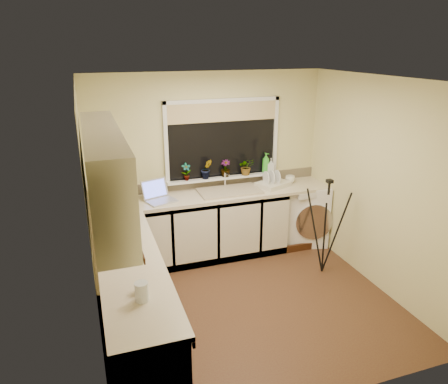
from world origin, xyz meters
TOP-DOWN VIEW (x-y plane):
  - floor at (0.00, 0.00)m, footprint 3.20×3.20m
  - ceiling at (0.00, 0.00)m, footprint 3.20×3.20m
  - wall_back at (0.00, 1.50)m, footprint 3.20×0.00m
  - wall_front at (0.00, -1.50)m, footprint 3.20×0.00m
  - wall_left at (-1.60, 0.00)m, footprint 0.00×3.00m
  - wall_right at (1.60, 0.00)m, footprint 0.00×3.00m
  - base_cabinet_back at (-0.33, 1.20)m, footprint 2.55×0.60m
  - base_cabinet_left at (-1.30, -0.30)m, footprint 0.54×2.40m
  - worktop_back at (0.00, 1.20)m, footprint 3.20×0.60m
  - worktop_left at (-1.30, -0.30)m, footprint 0.60×2.40m
  - upper_cabinet at (-1.44, -0.45)m, footprint 0.28×1.90m
  - splashback_left at (-1.59, -0.30)m, footprint 0.02×2.40m
  - splashback_back at (0.00, 1.49)m, footprint 3.20×0.02m
  - window_glass at (0.20, 1.49)m, footprint 1.50×0.02m
  - window_blind at (0.20, 1.46)m, footprint 1.50×0.02m
  - windowsill at (0.20, 1.43)m, footprint 1.60×0.14m
  - sink at (0.20, 1.20)m, footprint 0.82×0.46m
  - faucet at (0.20, 1.38)m, footprint 0.03×0.03m
  - washing_machine at (1.35, 1.21)m, footprint 0.77×0.75m
  - laptop at (-0.76, 1.19)m, footprint 0.44×0.43m
  - kettle at (-1.26, 0.34)m, footprint 0.16×0.16m
  - dish_rack at (0.85, 1.22)m, footprint 0.51×0.46m
  - tripod at (1.16, 0.32)m, footprint 0.68×0.68m
  - glass_jug at (-1.28, -0.95)m, footprint 0.11×0.11m
  - steel_jar at (-1.33, -0.12)m, footprint 0.08×0.08m
  - microwave at (-1.31, 0.61)m, footprint 0.38×0.52m
  - plant_a at (-0.33, 1.42)m, footprint 0.13×0.09m
  - plant_b at (-0.05, 1.41)m, footprint 0.15×0.13m
  - plant_c at (0.22, 1.42)m, footprint 0.17×0.17m
  - plant_d at (0.52, 1.40)m, footprint 0.23×0.21m
  - soap_bottle_green at (0.83, 1.43)m, footprint 0.14×0.14m
  - soap_bottle_clear at (0.89, 1.40)m, footprint 0.12×0.12m
  - cup_back at (1.15, 1.29)m, footprint 0.14×0.14m
  - cup_left at (-1.27, -0.82)m, footprint 0.10×0.10m

SIDE VIEW (x-z plane):
  - floor at x=0.00m, z-range 0.00..0.00m
  - base_cabinet_back at x=-0.33m, z-range 0.00..0.86m
  - base_cabinet_left at x=-1.30m, z-range 0.00..0.86m
  - washing_machine at x=1.35m, z-range 0.00..0.89m
  - tripod at x=1.16m, z-range 0.00..1.24m
  - worktop_back at x=0.00m, z-range 0.86..0.90m
  - worktop_left at x=-1.30m, z-range 0.86..0.90m
  - sink at x=0.20m, z-range 0.90..0.93m
  - dish_rack at x=0.85m, z-range 0.90..0.96m
  - cup_left at x=-1.27m, z-range 0.90..0.98m
  - cup_back at x=1.15m, z-range 0.90..1.01m
  - steel_jar at x=-1.33m, z-range 0.90..1.01m
  - laptop at x=-0.76m, z-range 0.84..1.09m
  - splashback_back at x=0.00m, z-range 0.90..1.04m
  - glass_jug at x=-1.28m, z-range 0.90..1.05m
  - kettle at x=-1.26m, z-range 0.90..1.11m
  - faucet at x=0.20m, z-range 0.90..1.14m
  - windowsill at x=0.20m, z-range 1.02..1.05m
  - microwave at x=-1.31m, z-range 0.90..1.18m
  - splashback_left at x=-1.59m, z-range 0.90..1.35m
  - soap_bottle_clear at x=0.89m, z-range 1.05..1.25m
  - plant_c at x=0.22m, z-range 1.05..1.28m
  - plant_d at x=0.52m, z-range 1.05..1.29m
  - plant_a at x=-0.33m, z-range 1.05..1.29m
  - plant_b at x=-0.05m, z-range 1.05..1.32m
  - soap_bottle_green at x=0.83m, z-range 1.05..1.33m
  - wall_back at x=0.00m, z-range -0.38..2.83m
  - wall_front at x=0.00m, z-range -0.38..2.83m
  - wall_left at x=-1.60m, z-range -0.27..2.73m
  - wall_right at x=1.60m, z-range -0.27..2.73m
  - window_glass at x=0.20m, z-range 1.05..2.05m
  - upper_cabinet at x=-1.44m, z-range 1.45..2.15m
  - window_blind at x=0.20m, z-range 1.80..2.05m
  - ceiling at x=0.00m, z-range 2.45..2.45m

